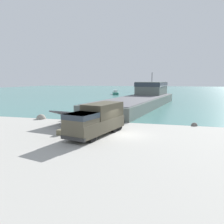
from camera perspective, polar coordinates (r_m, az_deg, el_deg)
ground_plane at (r=22.61m, az=3.09°, el=-5.86°), size 240.00×240.00×0.00m
water_surface at (r=117.95m, az=12.49°, el=5.42°), size 240.00×180.00×0.01m
landing_craft at (r=48.76m, az=7.86°, el=3.83°), size 14.66×40.72×7.50m
military_truck at (r=22.13m, az=-4.04°, el=-1.87°), size 4.36×8.18×3.14m
soldier_on_ramp at (r=24.58m, az=-9.18°, el=-2.32°), size 0.45×0.25×1.79m
moored_boat_a at (r=86.09m, az=0.91°, el=5.01°), size 3.81×6.85×1.76m
cargo_crate at (r=22.98m, az=-13.45°, el=-5.17°), size 0.58×0.68×0.53m
shoreline_rock_a at (r=30.47m, az=-10.84°, el=-2.30°), size 1.34×1.34×1.34m
shoreline_rock_b at (r=28.65m, az=20.69°, el=-3.36°), size 0.78×0.78×0.78m
shoreline_rock_c at (r=33.12m, az=-18.02°, el=-1.72°), size 1.36×1.36×1.36m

